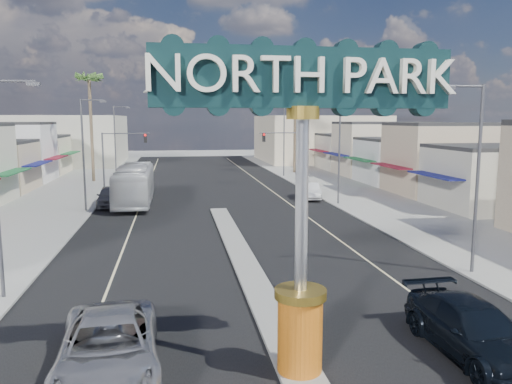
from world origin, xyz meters
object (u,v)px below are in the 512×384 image
object	(u,v)px
car_parked_right	(310,191)
streetlight_r_near	(475,170)
streetlight_l_mid	(85,149)
streetlight_l_far	(116,139)
streetlight_r_mid	(338,147)
streetlight_r_far	(283,138)
city_bus	(135,184)
palm_right_mid	(295,96)
gateway_sign	(302,174)
palm_right_far	(299,85)
suv_right	(474,330)
traffic_signal_right	(287,147)
palm_left_far	(89,84)
suv_left	(109,347)
car_parked_left	(110,196)
traffic_signal_left	(120,149)

from	to	relation	value
car_parked_right	streetlight_r_near	bearing A→B (deg)	-78.87
streetlight_l_mid	streetlight_l_far	xyz separation A→B (m)	(0.00, 22.00, 0.00)
streetlight_l_mid	streetlight_r_mid	world-z (taller)	same
streetlight_r_far	city_bus	world-z (taller)	streetlight_r_far
palm_right_mid	city_bus	bearing A→B (deg)	-131.81
gateway_sign	palm_right_far	world-z (taller)	palm_right_far
streetlight_l_far	suv_right	size ratio (longest dim) A/B	1.55
gateway_sign	streetlight_l_mid	distance (m)	29.91
traffic_signal_right	streetlight_r_mid	size ratio (longest dim) A/B	0.67
traffic_signal_right	streetlight_r_near	size ratio (longest dim) A/B	0.67
traffic_signal_right	streetlight_l_mid	bearing A→B (deg)	-144.50
city_bus	gateway_sign	bearing A→B (deg)	-77.55
city_bus	palm_left_far	bearing A→B (deg)	110.13
suv_left	streetlight_r_near	bearing A→B (deg)	20.09
traffic_signal_right	car_parked_left	xyz separation A→B (m)	(-18.18, -11.55, -3.40)
streetlight_l_mid	suv_left	distance (m)	27.88
gateway_sign	palm_right_far	size ratio (longest dim) A/B	0.65
streetlight_r_far	car_parked_right	size ratio (longest dim) A/B	1.93
traffic_signal_right	streetlight_r_near	distance (m)	34.03
gateway_sign	suv_left	bearing A→B (deg)	170.62
palm_right_far	car_parked_right	size ratio (longest dim) A/B	3.02
traffic_signal_left	streetlight_l_far	bearing A→B (deg)	98.86
streetlight_r_near	palm_left_far	distance (m)	46.80
streetlight_l_mid	streetlight_r_mid	bearing A→B (deg)	0.00
traffic_signal_left	city_bus	distance (m)	10.89
traffic_signal_right	palm_right_far	distance (m)	20.59
traffic_signal_left	palm_right_mid	xyz separation A→B (m)	(22.18, 12.01, 6.33)
streetlight_l_mid	suv_left	size ratio (longest dim) A/B	1.46
palm_left_far	palm_right_mid	bearing A→B (deg)	12.99
streetlight_l_mid	palm_right_mid	xyz separation A→B (m)	(23.43, 26.00, 5.54)
streetlight_r_near	streetlight_r_far	bearing A→B (deg)	90.00
streetlight_r_near	palm_right_mid	xyz separation A→B (m)	(2.57, 46.00, 5.54)
streetlight_r_far	city_bus	xyz separation A→B (m)	(-17.43, -18.36, -3.36)
streetlight_r_mid	palm_left_far	distance (m)	31.47
palm_right_far	streetlight_r_far	bearing A→B (deg)	-114.55
traffic_signal_left	traffic_signal_right	distance (m)	18.37
streetlight_r_mid	car_parked_right	size ratio (longest dim) A/B	1.93
traffic_signal_right	streetlight_r_far	bearing A→B (deg)	81.14
streetlight_l_mid	city_bus	xyz separation A→B (m)	(3.43, 3.64, -3.36)
suv_right	city_bus	size ratio (longest dim) A/B	0.47
streetlight_r_near	suv_left	world-z (taller)	streetlight_r_near
streetlight_r_far	car_parked_left	distance (m)	27.89
gateway_sign	car_parked_right	size ratio (longest dim) A/B	1.96
streetlight_l_far	suv_left	bearing A→B (deg)	-84.24
streetlight_r_mid	car_parked_left	xyz separation A→B (m)	(-19.43, 2.44, -4.19)
traffic_signal_left	streetlight_l_far	xyz separation A→B (m)	(-1.25, 8.01, 0.79)
suv_right	streetlight_r_far	bearing A→B (deg)	82.96
palm_right_far	car_parked_right	bearing A→B (deg)	-101.90
suv_right	car_parked_left	distance (m)	33.54
palm_right_mid	palm_right_far	distance (m)	6.57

